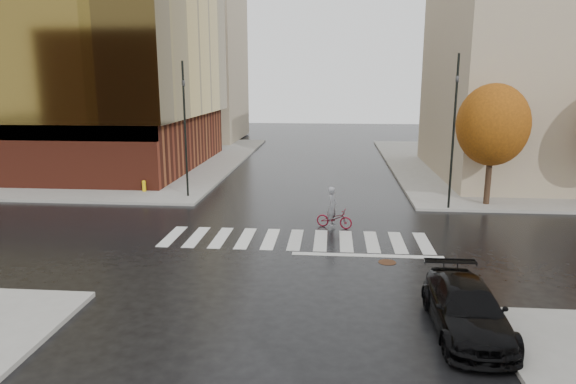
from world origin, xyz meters
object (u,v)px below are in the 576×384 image
(cyclist, at_px, (334,214))
(traffic_light_ne, at_px, (454,120))
(traffic_light_nw, at_px, (185,120))
(fire_hydrant, at_px, (144,185))
(sedan, at_px, (466,308))

(cyclist, xyz_separation_m, traffic_light_ne, (6.09, 3.80, 4.10))
(cyclist, bearing_deg, traffic_light_nw, 75.55)
(cyclist, xyz_separation_m, fire_hydrant, (-11.51, 6.32, -0.14))
(cyclist, distance_m, traffic_light_nw, 10.80)
(sedan, bearing_deg, traffic_light_ne, 79.76)
(sedan, relative_size, cyclist, 2.37)
(fire_hydrant, bearing_deg, traffic_light_ne, -8.13)
(sedan, distance_m, traffic_light_ne, 14.44)
(cyclist, relative_size, traffic_light_ne, 0.25)
(sedan, xyz_separation_m, traffic_light_nw, (-12.19, 15.20, 3.90))
(cyclist, height_order, fire_hydrant, cyclist)
(traffic_light_nw, height_order, fire_hydrant, traffic_light_nw)
(fire_hydrant, bearing_deg, sedan, -46.78)
(sedan, distance_m, cyclist, 10.50)
(sedan, relative_size, fire_hydrant, 6.78)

